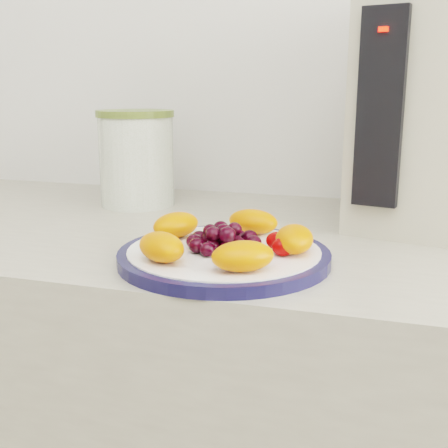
% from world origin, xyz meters
% --- Properties ---
extents(plate_rim, '(0.27, 0.27, 0.01)m').
position_xyz_m(plate_rim, '(-0.09, 1.03, 0.91)').
color(plate_rim, '#13143D').
rests_on(plate_rim, counter).
extents(plate_face, '(0.25, 0.25, 0.02)m').
position_xyz_m(plate_face, '(-0.09, 1.03, 0.91)').
color(plate_face, white).
rests_on(plate_face, counter).
extents(canister, '(0.17, 0.17, 0.16)m').
position_xyz_m(canister, '(-0.35, 1.32, 0.98)').
color(canister, '#46621F').
rests_on(canister, counter).
extents(canister_lid, '(0.18, 0.18, 0.01)m').
position_xyz_m(canister_lid, '(-0.35, 1.32, 1.07)').
color(canister_lid, olive).
rests_on(canister_lid, canister).
extents(appliance_body, '(0.27, 0.33, 0.36)m').
position_xyz_m(appliance_body, '(0.17, 1.33, 1.08)').
color(appliance_body, '#BCB69F').
rests_on(appliance_body, counter).
extents(appliance_panel, '(0.07, 0.03, 0.27)m').
position_xyz_m(appliance_panel, '(0.08, 1.20, 1.09)').
color(appliance_panel, black).
rests_on(appliance_panel, appliance_body).
extents(appliance_led, '(0.01, 0.01, 0.01)m').
position_xyz_m(appliance_led, '(0.08, 1.18, 1.19)').
color(appliance_led, '#FF0C05').
rests_on(appliance_led, appliance_panel).
extents(fruit_plate, '(0.23, 0.23, 0.03)m').
position_xyz_m(fruit_plate, '(-0.09, 1.03, 0.93)').
color(fruit_plate, '#E45606').
rests_on(fruit_plate, plate_face).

